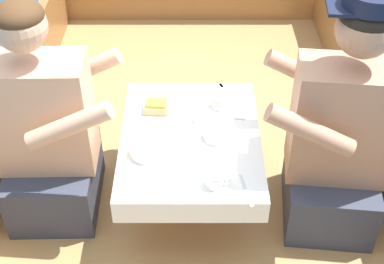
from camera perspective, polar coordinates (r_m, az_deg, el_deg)
name	(u,v)px	position (r m, az deg, el deg)	size (l,w,h in m)	color
ground_plane	(192,243)	(2.69, 0.00, -11.80)	(60.00, 60.00, 0.00)	navy
boat_deck	(192,223)	(2.58, 0.00, -9.68)	(1.83, 3.57, 0.31)	#A87F4C
cockpit_table	(192,143)	(2.24, 0.00, -1.21)	(0.58, 0.76, 0.37)	#B2B2B7
person_port	(48,135)	(2.27, -15.06, -0.34)	(0.53, 0.45, 0.99)	#333847
person_starboard	(340,138)	(2.20, 15.55, -0.65)	(0.55, 0.49, 1.05)	#333847
plate_sandwich	(158,112)	(2.34, -3.62, 2.19)	(0.22, 0.22, 0.01)	white
plate_bread	(181,141)	(2.18, -1.15, -0.96)	(0.17, 0.17, 0.01)	white
sandwich	(158,107)	(2.32, -3.65, 2.73)	(0.11, 0.08, 0.05)	tan
bowl_port_near	(218,133)	(2.20, 2.77, -0.10)	(0.12, 0.12, 0.04)	white
bowl_starboard_near	(147,150)	(2.12, -4.84, -1.93)	(0.12, 0.12, 0.04)	white
coffee_cup_port	(202,115)	(2.28, 1.08, 1.87)	(0.09, 0.06, 0.05)	white
coffee_cup_starboard	(216,179)	(1.99, 2.61, -5.07)	(0.10, 0.07, 0.06)	white
tin_can	(220,102)	(2.35, 3.02, 3.18)	(0.07, 0.07, 0.05)	silver
utensil_fork_starboard	(227,92)	(2.46, 3.79, 4.31)	(0.08, 0.17, 0.00)	silver
utensil_spoon_port	(163,91)	(2.47, -3.11, 4.42)	(0.17, 0.02, 0.01)	silver
utensil_spoon_starboard	(220,116)	(2.31, 2.98, 1.70)	(0.17, 0.05, 0.01)	silver
utensil_knife_starboard	(247,191)	(1.99, 5.90, -6.24)	(0.04, 0.17, 0.00)	silver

